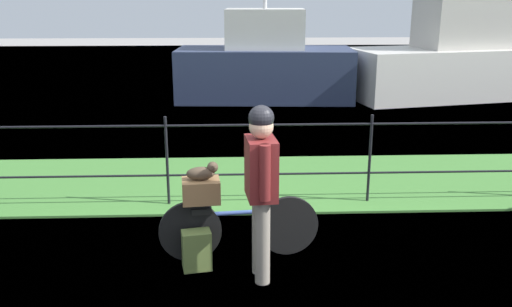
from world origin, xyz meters
TOP-DOWN VIEW (x-y plane):
  - ground_plane at (0.00, 0.00)m, footprint 60.00×60.00m
  - grass_strip at (0.00, 3.18)m, footprint 27.00×2.40m
  - harbor_water at (0.00, 9.98)m, footprint 30.00×30.00m
  - iron_fence at (0.00, 2.33)m, footprint 18.04×0.04m
  - bicycle_main at (-0.41, 0.87)m, footprint 1.63×0.24m
  - wooden_crate at (-0.77, 0.83)m, footprint 0.40×0.31m
  - terrier_dog at (-0.75, 0.83)m, footprint 0.32×0.17m
  - cyclist_person at (-0.20, 0.44)m, footprint 0.30×0.54m
  - backpack_on_paving at (-0.82, 0.63)m, footprint 0.31×0.23m
  - moored_boat_near at (0.35, 9.64)m, footprint 4.48×2.10m
  - moored_boat_mid at (5.67, 9.84)m, footprint 6.44×3.19m

SIDE VIEW (x-z plane):
  - ground_plane at x=0.00m, z-range 0.00..0.00m
  - harbor_water at x=0.00m, z-range 0.00..0.00m
  - grass_strip at x=0.00m, z-range 0.00..0.03m
  - backpack_on_paving at x=-0.82m, z-range 0.00..0.40m
  - bicycle_main at x=-0.41m, z-range 0.02..0.65m
  - iron_fence at x=0.00m, z-range 0.10..1.28m
  - wooden_crate at x=-0.77m, z-range 0.63..0.86m
  - moored_boat_near at x=0.35m, z-range -1.07..2.79m
  - terrier_dog at x=-0.75m, z-range 0.85..1.03m
  - moored_boat_mid at x=5.67m, z-range -1.16..3.13m
  - cyclist_person at x=-0.20m, z-range 0.16..1.84m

